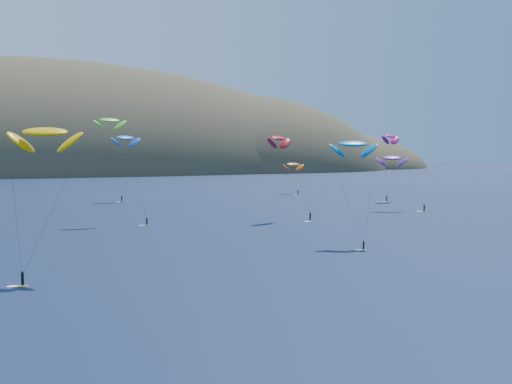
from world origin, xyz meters
The scene contains 9 objects.
island centered at (39.40, 562.36, -10.74)m, with size 730.00×300.00×210.00m.
kitesurfer_2 centered at (-41.10, 51.87, 19.67)m, with size 10.13×10.39×22.32m.
kitesurfer_3 centered at (-16.76, 118.91, 24.29)m, with size 11.05×10.38×26.45m.
kitesurfer_4 centered at (5.49, 192.47, 21.70)m, with size 11.35×8.41×24.65m.
kitesurfer_5 centered at (15.05, 62.97, 18.42)m, with size 9.15×11.73×20.77m.
kitesurfer_6 centered at (66.13, 122.78, 15.13)m, with size 10.98×12.70×17.62m.
kitesurfer_8 centered at (88.63, 155.62, 22.23)m, with size 10.40×8.66×24.90m.
kitesurfer_9 centered at (23.14, 109.97, 20.25)m, with size 11.06×10.73×22.70m.
kitesurfer_11 centered at (77.36, 206.08, 11.81)m, with size 9.36×12.14×14.38m.
Camera 1 is at (-55.35, -48.18, 17.09)m, focal length 50.00 mm.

